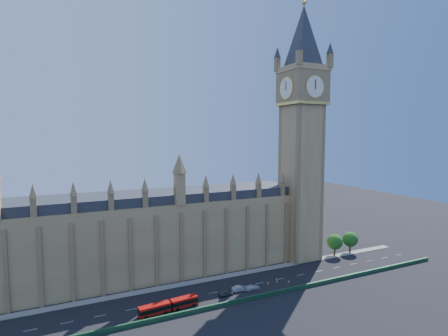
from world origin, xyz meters
name	(u,v)px	position (x,y,z in m)	size (l,w,h in m)	color
ground	(225,290)	(0.00, 0.00, 0.00)	(400.00, 400.00, 0.00)	black
palace_westminster	(128,237)	(-25.00, 22.00, 13.86)	(120.00, 20.00, 28.00)	#9A7B4A
elizabeth_tower	(302,115)	(38.00, 13.99, 54.56)	(20.59, 20.59, 105.00)	#9A7B4A
bridge_parapet	(239,301)	(0.00, -9.00, 0.60)	(160.00, 0.60, 1.20)	#1E4C2D
kerb_north	(213,278)	(0.00, 9.50, 0.08)	(160.00, 3.00, 0.16)	gray
tree_east_near	(335,241)	(52.22, 10.08, 5.64)	(6.00, 6.00, 8.50)	#382619
tree_east_far	(350,239)	(60.22, 10.08, 5.64)	(6.00, 6.00, 8.50)	#382619
red_bus	(169,306)	(-19.16, -5.20, 1.46)	(16.41, 3.81, 2.76)	#B20F0B
car_grey	(226,293)	(-1.30, -3.38, 0.76)	(1.78, 4.43, 1.51)	#3B3D42
car_silver	(240,288)	(3.78, -2.37, 0.83)	(1.75, 5.01, 1.65)	#999BA0
car_white	(252,287)	(7.49, -3.18, 0.74)	(2.08, 5.12, 1.49)	silver
cone_a	(289,282)	(20.53, -3.86, 0.39)	(0.51, 0.51, 0.79)	black
cone_b	(268,283)	(14.00, -1.84, 0.38)	(0.55, 0.55, 0.77)	black
cone_c	(276,279)	(18.28, -0.13, 0.31)	(0.45, 0.45, 0.62)	black
cone_d	(277,282)	(17.30, -1.90, 0.34)	(0.52, 0.52, 0.70)	black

